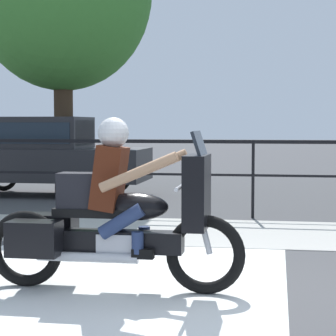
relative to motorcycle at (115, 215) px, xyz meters
name	(u,v)px	position (x,y,z in m)	size (l,w,h in m)	color
ground_plane	(232,294)	(1.10, 0.06, -0.71)	(120.00, 120.00, 0.00)	#424244
sidewalk_band	(249,233)	(1.10, 3.46, -0.71)	(44.00, 2.40, 0.01)	#A8A59E
crosswalk_band	(91,293)	(-0.20, -0.14, -0.71)	(3.59, 6.00, 0.01)	silver
fence_railing	(253,157)	(1.10, 4.99, 0.31)	(36.00, 0.05, 1.30)	black
motorcycle	(115,215)	(0.00, 0.00, 0.00)	(2.48, 0.76, 1.63)	black
parked_car	(42,151)	(-3.60, 7.73, 0.25)	(4.40, 1.75, 1.72)	#232326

